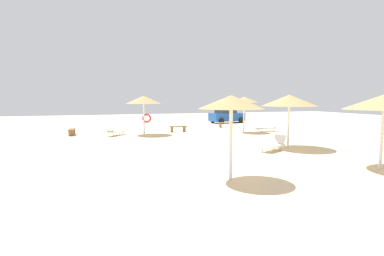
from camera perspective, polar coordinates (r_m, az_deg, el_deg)
ground_plane at (r=13.57m, az=4.02°, el=-6.25°), size 80.00×80.00×0.00m
parasol_0 at (r=24.86m, az=9.87°, el=5.28°), size 2.29×2.29×2.91m
parasol_1 at (r=13.86m, az=32.65°, el=4.14°), size 2.98×2.98×2.95m
parasol_2 at (r=17.62m, az=17.98°, el=4.98°), size 3.03×3.03×2.99m
parasol_3 at (r=23.21m, az=-9.17°, el=5.24°), size 2.66×2.66×2.98m
parasol_4 at (r=10.17m, az=7.46°, el=4.78°), size 2.24×2.24×2.90m
lounger_0 at (r=26.04m, az=14.12°, el=0.03°), size 1.93×0.73×0.68m
lounger_2 at (r=16.58m, az=15.18°, el=-3.11°), size 1.93×1.44×0.80m
lounger_3 at (r=23.20m, az=-14.37°, el=-0.62°), size 1.72×1.80×0.80m
bench_0 at (r=28.97m, az=6.42°, el=0.79°), size 1.51×0.44×0.49m
bench_1 at (r=24.51m, az=-21.84°, el=-0.47°), size 0.48×1.52×0.49m
bench_2 at (r=25.01m, az=-2.66°, el=0.05°), size 1.53×0.52×0.49m
parked_car at (r=34.36m, az=6.59°, el=2.35°), size 4.24×2.55×1.72m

